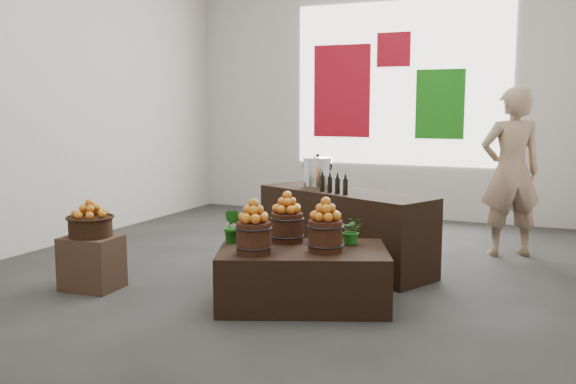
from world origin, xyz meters
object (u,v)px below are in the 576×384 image
at_px(crate, 92,263).
at_px(stock_pot_left, 318,173).
at_px(counter, 344,230).
at_px(wicker_basket, 90,227).
at_px(shopper, 511,172).
at_px(display_table, 303,277).

distance_m(crate, stock_pot_left, 2.49).
relative_size(counter, stock_pot_left, 6.47).
xyz_separation_m(wicker_basket, counter, (1.87, 1.69, -0.18)).
relative_size(wicker_basket, shopper, 0.21).
bearing_deg(crate, counter, 42.03).
height_order(crate, counter, counter).
distance_m(wicker_basket, counter, 2.52).
bearing_deg(shopper, wicker_basket, 13.85).
bearing_deg(wicker_basket, stock_pot_left, 50.93).
bearing_deg(counter, stock_pot_left, 180.00).
relative_size(crate, shopper, 0.26).
xyz_separation_m(wicker_basket, stock_pot_left, (1.50, 1.85, 0.38)).
bearing_deg(stock_pot_left, counter, -24.30).
height_order(crate, stock_pot_left, stock_pot_left).
height_order(crate, shopper, shopper).
relative_size(crate, counter, 0.25).
bearing_deg(crate, shopper, 41.21).
distance_m(display_table, shopper, 3.06).
height_order(display_table, counter, counter).
height_order(counter, shopper, shopper).
xyz_separation_m(crate, shopper, (3.38, 2.96, 0.70)).
bearing_deg(counter, crate, -113.66).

